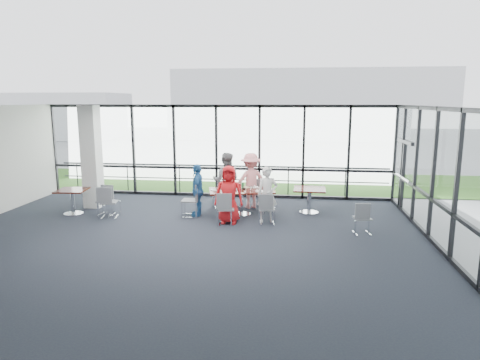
# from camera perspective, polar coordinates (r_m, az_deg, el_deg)

# --- Properties ---
(floor) EXTENTS (12.00, 10.00, 0.02)m
(floor) POSITION_cam_1_polar(r_m,az_deg,el_deg) (10.48, -8.00, -8.16)
(floor) COLOR #202231
(floor) RESTS_ON ground
(ceiling) EXTENTS (12.00, 10.00, 0.04)m
(ceiling) POSITION_cam_1_polar(r_m,az_deg,el_deg) (9.93, -8.48, 9.67)
(ceiling) COLOR white
(ceiling) RESTS_ON ground
(wall_front) EXTENTS (12.00, 0.10, 3.20)m
(wall_front) POSITION_cam_1_polar(r_m,az_deg,el_deg) (5.56, -22.07, -8.41)
(wall_front) COLOR silver
(wall_front) RESTS_ON ground
(curtain_wall_back) EXTENTS (12.00, 0.10, 3.20)m
(curtain_wall_back) POSITION_cam_1_polar(r_m,az_deg,el_deg) (14.91, -3.16, 3.86)
(curtain_wall_back) COLOR white
(curtain_wall_back) RESTS_ON ground
(curtain_wall_right) EXTENTS (0.10, 10.00, 3.20)m
(curtain_wall_right) POSITION_cam_1_polar(r_m,az_deg,el_deg) (10.28, 26.01, -0.24)
(curtain_wall_right) COLOR white
(curtain_wall_right) RESTS_ON ground
(exit_door) EXTENTS (0.12, 1.60, 2.10)m
(exit_door) POSITION_cam_1_polar(r_m,az_deg,el_deg) (13.92, 20.95, 0.40)
(exit_door) COLOR black
(exit_door) RESTS_ON ground
(structural_column) EXTENTS (0.50, 0.50, 3.20)m
(structural_column) POSITION_cam_1_polar(r_m,az_deg,el_deg) (14.15, -19.18, 2.92)
(structural_column) COLOR white
(structural_column) RESTS_ON ground
(apron) EXTENTS (80.00, 70.00, 0.02)m
(apron) POSITION_cam_1_polar(r_m,az_deg,el_deg) (20.03, -0.57, 0.91)
(apron) COLOR gray
(apron) RESTS_ON ground
(grass_strip) EXTENTS (80.00, 5.00, 0.01)m
(grass_strip) POSITION_cam_1_polar(r_m,az_deg,el_deg) (18.08, -1.42, -0.05)
(grass_strip) COLOR #2D5619
(grass_strip) RESTS_ON ground
(hangar_main) EXTENTS (24.00, 10.00, 6.00)m
(hangar_main) POSITION_cam_1_polar(r_m,az_deg,el_deg) (41.59, 9.15, 9.96)
(hangar_main) COLOR silver
(hangar_main) RESTS_ON ground
(hangar_aux) EXTENTS (10.00, 6.00, 4.00)m
(hangar_aux) POSITION_cam_1_polar(r_m,az_deg,el_deg) (42.89, -21.86, 8.02)
(hangar_aux) COLOR silver
(hangar_aux) RESTS_ON ground
(guard_rail) EXTENTS (12.00, 0.06, 0.06)m
(guard_rail) POSITION_cam_1_polar(r_m,az_deg,el_deg) (15.66, -2.73, 0.11)
(guard_rail) COLOR #2D2D33
(guard_rail) RESTS_ON ground
(main_table) EXTENTS (2.06, 1.43, 0.75)m
(main_table) POSITION_cam_1_polar(r_m,az_deg,el_deg) (12.59, 0.17, -1.90)
(main_table) COLOR #3B150D
(main_table) RESTS_ON ground
(side_table_left) EXTENTS (0.92, 0.92, 0.75)m
(side_table_left) POSITION_cam_1_polar(r_m,az_deg,el_deg) (13.58, -21.49, -1.69)
(side_table_left) COLOR #3B150D
(side_table_left) RESTS_ON ground
(side_table_right) EXTENTS (0.97, 0.97, 0.75)m
(side_table_right) POSITION_cam_1_polar(r_m,az_deg,el_deg) (12.95, 9.26, -1.57)
(side_table_right) COLOR #3B150D
(side_table_right) RESTS_ON ground
(diner_near_left) EXTENTS (0.81, 0.55, 1.60)m
(diner_near_left) POSITION_cam_1_polar(r_m,az_deg,el_deg) (11.71, -1.51, -1.95)
(diner_near_left) COLOR red
(diner_near_left) RESTS_ON ground
(diner_near_right) EXTENTS (0.62, 0.49, 1.55)m
(diner_near_right) POSITION_cam_1_polar(r_m,az_deg,el_deg) (11.83, 3.67, -1.96)
(diner_near_right) COLOR silver
(diner_near_right) RESTS_ON ground
(diner_far_left) EXTENTS (0.86, 0.54, 1.76)m
(diner_far_left) POSITION_cam_1_polar(r_m,az_deg,el_deg) (13.26, -1.87, -0.11)
(diner_far_left) COLOR slate
(diner_far_left) RESTS_ON ground
(diner_far_right) EXTENTS (1.26, 0.97, 1.73)m
(diner_far_right) POSITION_cam_1_polar(r_m,az_deg,el_deg) (13.36, 1.44, -0.10)
(diner_far_right) COLOR pink
(diner_far_right) RESTS_ON ground
(diner_end) EXTENTS (0.58, 0.94, 1.53)m
(diner_end) POSITION_cam_1_polar(r_m,az_deg,el_deg) (12.54, -5.67, -1.32)
(diner_end) COLOR #2B68A7
(diner_end) RESTS_ON ground
(chair_main_nl) EXTENTS (0.49, 0.49, 0.88)m
(chair_main_nl) POSITION_cam_1_polar(r_m,az_deg,el_deg) (11.64, -1.84, -3.85)
(chair_main_nl) COLOR slate
(chair_main_nl) RESTS_ON ground
(chair_main_nr) EXTENTS (0.46, 0.46, 0.83)m
(chair_main_nr) POSITION_cam_1_polar(r_m,az_deg,el_deg) (11.75, 3.65, -3.85)
(chair_main_nr) COLOR slate
(chair_main_nr) RESTS_ON ground
(chair_main_fl) EXTENTS (0.49, 0.49, 0.82)m
(chair_main_fl) POSITION_cam_1_polar(r_m,az_deg,el_deg) (13.45, -2.57, -2.02)
(chair_main_fl) COLOR slate
(chair_main_fl) RESTS_ON ground
(chair_main_fr) EXTENTS (0.42, 0.42, 0.83)m
(chair_main_fr) POSITION_cam_1_polar(r_m,az_deg,el_deg) (13.63, 1.77, -1.81)
(chair_main_fr) COLOR slate
(chair_main_fr) RESTS_ON ground
(chair_main_end) EXTENTS (0.48, 0.48, 0.96)m
(chair_main_end) POSITION_cam_1_polar(r_m,az_deg,el_deg) (12.50, -6.65, -2.73)
(chair_main_end) COLOR slate
(chair_main_end) RESTS_ON ground
(chair_spare_la) EXTENTS (0.53, 0.53, 0.91)m
(chair_spare_la) POSITION_cam_1_polar(r_m,az_deg,el_deg) (12.87, -17.07, -2.85)
(chair_spare_la) COLOR slate
(chair_spare_la) RESTS_ON ground
(chair_spare_lb) EXTENTS (0.45, 0.45, 0.85)m
(chair_spare_lb) POSITION_cam_1_polar(r_m,az_deg,el_deg) (13.17, -17.49, -2.71)
(chair_spare_lb) COLOR slate
(chair_spare_lb) RESTS_ON ground
(chair_spare_r) EXTENTS (0.46, 0.46, 0.82)m
(chair_spare_r) POSITION_cam_1_polar(r_m,az_deg,el_deg) (11.26, 16.01, -4.93)
(chair_spare_r) COLOR slate
(chair_spare_r) RESTS_ON ground
(plate_nl) EXTENTS (0.28, 0.28, 0.01)m
(plate_nl) POSITION_cam_1_polar(r_m,az_deg,el_deg) (12.16, -1.99, -1.69)
(plate_nl) COLOR white
(plate_nl) RESTS_ON main_table
(plate_nr) EXTENTS (0.26, 0.26, 0.01)m
(plate_nr) POSITION_cam_1_polar(r_m,az_deg,el_deg) (12.36, 2.65, -1.50)
(plate_nr) COLOR white
(plate_nr) RESTS_ON main_table
(plate_fl) EXTENTS (0.25, 0.25, 0.01)m
(plate_fl) POSITION_cam_1_polar(r_m,az_deg,el_deg) (12.87, -2.13, -1.00)
(plate_fl) COLOR white
(plate_fl) RESTS_ON main_table
(plate_fr) EXTENTS (0.26, 0.26, 0.01)m
(plate_fr) POSITION_cam_1_polar(r_m,az_deg,el_deg) (12.91, 1.97, -0.97)
(plate_fr) COLOR white
(plate_fr) RESTS_ON main_table
(plate_end) EXTENTS (0.27, 0.27, 0.01)m
(plate_end) POSITION_cam_1_polar(r_m,az_deg,el_deg) (12.54, -3.33, -1.32)
(plate_end) COLOR white
(plate_end) RESTS_ON main_table
(tumbler_a) EXTENTS (0.07, 0.07, 0.14)m
(tumbler_a) POSITION_cam_1_polar(r_m,az_deg,el_deg) (12.29, -0.82, -1.26)
(tumbler_a) COLOR white
(tumbler_a) RESTS_ON main_table
(tumbler_b) EXTENTS (0.07, 0.07, 0.14)m
(tumbler_b) POSITION_cam_1_polar(r_m,az_deg,el_deg) (12.40, 1.53, -1.15)
(tumbler_b) COLOR white
(tumbler_b) RESTS_ON main_table
(tumbler_c) EXTENTS (0.08, 0.08, 0.15)m
(tumbler_c) POSITION_cam_1_polar(r_m,az_deg,el_deg) (12.82, 0.28, -0.73)
(tumbler_c) COLOR white
(tumbler_c) RESTS_ON main_table
(tumbler_d) EXTENTS (0.08, 0.08, 0.15)m
(tumbler_d) POSITION_cam_1_polar(r_m,az_deg,el_deg) (12.30, -2.99, -1.23)
(tumbler_d) COLOR white
(tumbler_d) RESTS_ON main_table
(menu_a) EXTENTS (0.32, 0.25, 0.00)m
(menu_a) POSITION_cam_1_polar(r_m,az_deg,el_deg) (12.10, -0.09, -1.77)
(menu_a) COLOR beige
(menu_a) RESTS_ON main_table
(menu_b) EXTENTS (0.31, 0.23, 0.00)m
(menu_b) POSITION_cam_1_polar(r_m,az_deg,el_deg) (12.42, 4.04, -1.48)
(menu_b) COLOR beige
(menu_b) RESTS_ON main_table
(menu_c) EXTENTS (0.36, 0.40, 0.00)m
(menu_c) POSITION_cam_1_polar(r_m,az_deg,el_deg) (12.89, 0.67, -1.00)
(menu_c) COLOR beige
(menu_c) RESTS_ON main_table
(condiment_caddy) EXTENTS (0.10, 0.07, 0.04)m
(condiment_caddy) POSITION_cam_1_polar(r_m,az_deg,el_deg) (12.64, 0.51, -1.15)
(condiment_caddy) COLOR black
(condiment_caddy) RESTS_ON main_table
(ketchup_bottle) EXTENTS (0.06, 0.06, 0.18)m
(ketchup_bottle) POSITION_cam_1_polar(r_m,az_deg,el_deg) (12.59, -0.01, -0.88)
(ketchup_bottle) COLOR #B30E16
(ketchup_bottle) RESTS_ON main_table
(green_bottle) EXTENTS (0.05, 0.05, 0.20)m
(green_bottle) POSITION_cam_1_polar(r_m,az_deg,el_deg) (12.63, 0.38, -0.80)
(green_bottle) COLOR #1F6F36
(green_bottle) RESTS_ON main_table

